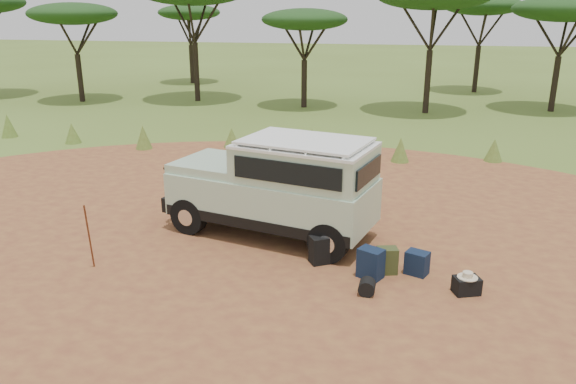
% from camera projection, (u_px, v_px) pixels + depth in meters
% --- Properties ---
extents(ground, '(140.00, 140.00, 0.00)m').
position_uv_depth(ground, '(238.00, 261.00, 11.20)').
color(ground, '#546925').
rests_on(ground, ground).
extents(dirt_clearing, '(23.00, 23.00, 0.01)m').
position_uv_depth(dirt_clearing, '(238.00, 261.00, 11.20)').
color(dirt_clearing, '#9A6332').
rests_on(dirt_clearing, ground).
extents(grass_fringe, '(36.60, 1.60, 0.90)m').
position_uv_depth(grass_fringe, '(314.00, 144.00, 19.10)').
color(grass_fringe, '#546925').
rests_on(grass_fringe, ground).
extents(acacia_treeline, '(46.70, 13.20, 6.26)m').
position_uv_depth(acacia_treeline, '(365.00, 6.00, 27.92)').
color(acacia_treeline, black).
rests_on(acacia_treeline, ground).
extents(safari_vehicle, '(4.87, 2.86, 2.24)m').
position_uv_depth(safari_vehicle, '(278.00, 189.00, 12.17)').
color(safari_vehicle, '#A9C6A9').
rests_on(safari_vehicle, ground).
extents(walking_staff, '(0.13, 0.27, 1.37)m').
position_uv_depth(walking_staff, '(89.00, 237.00, 10.63)').
color(walking_staff, brown).
rests_on(walking_staff, ground).
extents(backpack_black, '(0.51, 0.47, 0.56)m').
position_uv_depth(backpack_black, '(321.00, 250.00, 11.04)').
color(backpack_black, black).
rests_on(backpack_black, ground).
extents(backpack_navy, '(0.54, 0.49, 0.58)m').
position_uv_depth(backpack_navy, '(371.00, 263.00, 10.43)').
color(backpack_navy, '#12213B').
rests_on(backpack_navy, ground).
extents(backpack_olive, '(0.43, 0.36, 0.52)m').
position_uv_depth(backpack_olive, '(387.00, 261.00, 10.62)').
color(backpack_olive, '#434821').
rests_on(backpack_olive, ground).
extents(duffel_navy, '(0.49, 0.44, 0.46)m').
position_uv_depth(duffel_navy, '(417.00, 263.00, 10.59)').
color(duffel_navy, '#12213B').
rests_on(duffel_navy, ground).
extents(hard_case, '(0.52, 0.45, 0.31)m').
position_uv_depth(hard_case, '(467.00, 286.00, 9.89)').
color(hard_case, black).
rests_on(hard_case, ground).
extents(stuff_sack, '(0.30, 0.30, 0.29)m').
position_uv_depth(stuff_sack, '(367.00, 287.00, 9.86)').
color(stuff_sack, black).
rests_on(stuff_sack, ground).
extents(safari_hat, '(0.36, 0.36, 0.10)m').
position_uv_depth(safari_hat, '(468.00, 276.00, 9.83)').
color(safari_hat, beige).
rests_on(safari_hat, hard_case).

